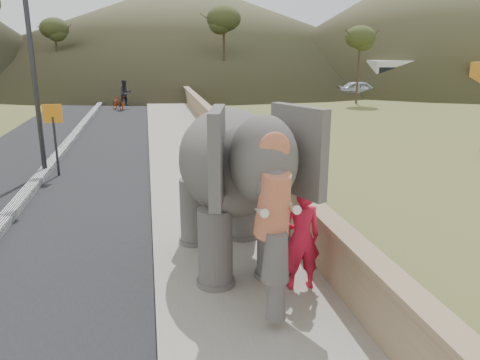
# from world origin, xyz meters

# --- Properties ---
(road) EXTENTS (7.00, 120.00, 0.03)m
(road) POSITION_xyz_m (-5.00, 10.00, 0.01)
(road) COLOR black
(road) RESTS_ON ground
(median) EXTENTS (0.35, 120.00, 0.22)m
(median) POSITION_xyz_m (-5.00, 10.00, 0.11)
(median) COLOR black
(median) RESTS_ON ground
(walkway) EXTENTS (3.00, 120.00, 0.15)m
(walkway) POSITION_xyz_m (0.00, 10.00, 0.07)
(walkway) COLOR #9E9687
(walkway) RESTS_ON ground
(parapet) EXTENTS (0.30, 120.00, 1.10)m
(parapet) POSITION_xyz_m (1.65, 10.00, 0.55)
(parapet) COLOR tan
(parapet) RESTS_ON ground
(lamppost) EXTENTS (1.76, 0.36, 8.00)m
(lamppost) POSITION_xyz_m (-4.69, 11.50, 4.87)
(lamppost) COLOR #29282D
(lamppost) RESTS_ON ground
(signboard) EXTENTS (0.60, 0.08, 2.40)m
(signboard) POSITION_xyz_m (-4.50, 11.15, 1.64)
(signboard) COLOR #2D2D33
(signboard) RESTS_ON ground
(distant_car) EXTENTS (4.47, 2.47, 1.44)m
(distant_car) POSITION_xyz_m (16.99, 33.80, 0.72)
(distant_car) COLOR silver
(distant_car) RESTS_ON ground
(bus_white) EXTENTS (11.16, 3.32, 3.10)m
(bus_white) POSITION_xyz_m (24.24, 35.41, 1.55)
(bus_white) COLOR white
(bus_white) RESTS_ON ground
(hill_right) EXTENTS (56.00, 56.00, 16.00)m
(hill_right) POSITION_xyz_m (36.00, 52.00, 8.00)
(hill_right) COLOR brown
(hill_right) RESTS_ON ground
(hill_far) EXTENTS (80.00, 80.00, 14.00)m
(hill_far) POSITION_xyz_m (5.00, 70.00, 7.00)
(hill_far) COLOR brown
(hill_far) RESTS_ON ground
(elephant_and_man) EXTENTS (2.53, 4.43, 3.09)m
(elephant_and_man) POSITION_xyz_m (0.02, 3.45, 1.68)
(elephant_and_man) COLOR #645F5B
(elephant_and_man) RESTS_ON ground
(motorcyclist) EXTENTS (1.75, 1.96, 2.06)m
(motorcyclist) POSITION_xyz_m (-3.23, 29.05, 0.81)
(motorcyclist) COLOR maroon
(motorcyclist) RESTS_ON ground
(trees) EXTENTS (47.64, 42.77, 8.54)m
(trees) POSITION_xyz_m (0.60, 25.53, 3.86)
(trees) COLOR #473828
(trees) RESTS_ON ground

